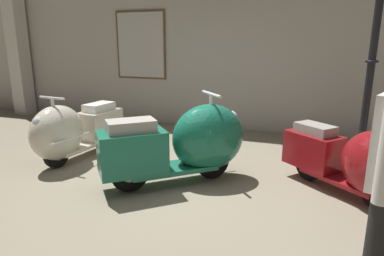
# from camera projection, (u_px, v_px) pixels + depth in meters

# --- Properties ---
(ground_plane) EXTENTS (60.00, 60.00, 0.00)m
(ground_plane) POSITION_uv_depth(u_px,v_px,m) (163.00, 191.00, 4.04)
(ground_plane) COLOR gray
(showroom_back_wall) EXTENTS (18.00, 0.63, 3.92)m
(showroom_back_wall) POSITION_uv_depth(u_px,v_px,m) (222.00, 31.00, 6.65)
(showroom_back_wall) COLOR #ADA89E
(showroom_back_wall) RESTS_ON ground
(scooter_0) EXTENTS (0.65, 1.71, 1.02)m
(scooter_0) POSITION_uv_depth(u_px,v_px,m) (72.00, 131.00, 4.97)
(scooter_0) COLOR black
(scooter_0) RESTS_ON ground
(scooter_1) EXTENTS (1.74, 1.63, 1.13)m
(scooter_1) POSITION_uv_depth(u_px,v_px,m) (186.00, 143.00, 4.19)
(scooter_1) COLOR black
(scooter_1) RESTS_ON ground
(scooter_2) EXTENTS (1.51, 1.38, 0.98)m
(scooter_2) POSITION_uv_depth(u_px,v_px,m) (356.00, 162.00, 3.74)
(scooter_2) COLOR black
(scooter_2) RESTS_ON ground
(lamppost) EXTENTS (0.28, 0.28, 2.78)m
(lamppost) POSITION_uv_depth(u_px,v_px,m) (372.00, 62.00, 4.94)
(lamppost) COLOR black
(lamppost) RESTS_ON ground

